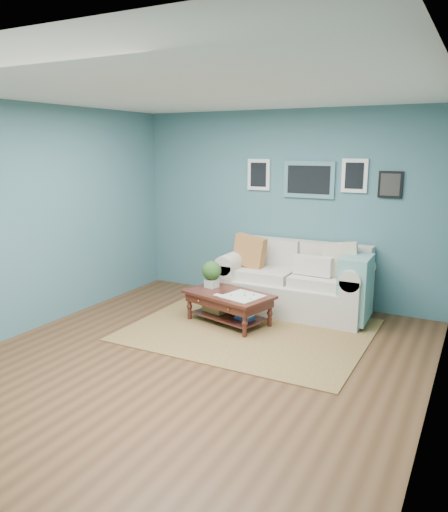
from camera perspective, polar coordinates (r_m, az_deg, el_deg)
The scene contains 4 objects.
room_shell at distance 4.98m, azimuth -2.95°, elevation 2.78°, with size 5.00×5.02×2.70m.
area_rug at distance 6.16m, azimuth 2.93°, elevation -8.41°, with size 2.79×2.23×0.01m, color brown.
loveseat at distance 6.77m, azimuth 8.78°, elevation -2.95°, with size 2.00×0.91×1.03m.
coffee_table at distance 6.31m, azimuth 0.21°, elevation -4.73°, with size 1.19×0.87×0.75m.
Camera 1 is at (2.53, -4.16, 2.18)m, focal length 35.00 mm.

